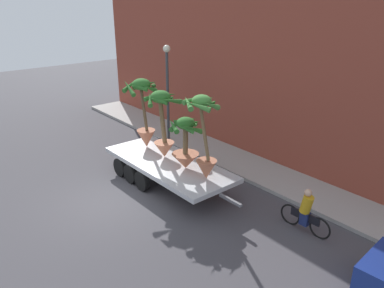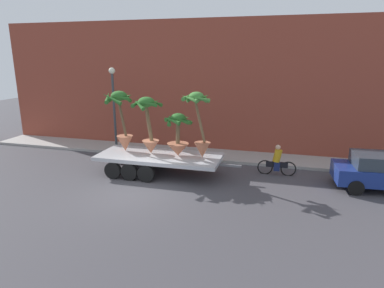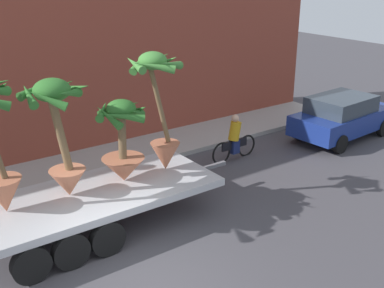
# 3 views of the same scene
# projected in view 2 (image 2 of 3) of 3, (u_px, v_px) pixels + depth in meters

# --- Properties ---
(ground_plane) EXTENTS (60.00, 60.00, 0.00)m
(ground_plane) POSITION_uv_depth(u_px,v_px,m) (134.00, 193.00, 14.02)
(ground_plane) COLOR #423F44
(sidewalk) EXTENTS (24.00, 2.20, 0.15)m
(sidewalk) POSITION_uv_depth(u_px,v_px,m) (178.00, 152.00, 19.69)
(sidewalk) COLOR #A39E99
(sidewalk) RESTS_ON ground
(building_facade) EXTENTS (24.00, 1.20, 7.68)m
(building_facade) POSITION_uv_depth(u_px,v_px,m) (186.00, 86.00, 20.31)
(building_facade) COLOR brown
(building_facade) RESTS_ON ground
(flatbed_trailer) EXTENTS (6.96, 2.50, 0.98)m
(flatbed_trailer) POSITION_uv_depth(u_px,v_px,m) (155.00, 159.00, 16.12)
(flatbed_trailer) COLOR #B7BABF
(flatbed_trailer) RESTS_ON ground
(potted_palm_rear) EXTENTS (1.30, 1.38, 2.05)m
(potted_palm_rear) POSITION_uv_depth(u_px,v_px,m) (178.00, 137.00, 15.68)
(potted_palm_rear) COLOR #B26647
(potted_palm_rear) RESTS_ON flatbed_trailer
(potted_palm_middle) EXTENTS (1.41, 1.37, 2.76)m
(potted_palm_middle) POSITION_uv_depth(u_px,v_px,m) (149.00, 123.00, 15.94)
(potted_palm_middle) COLOR #C17251
(potted_palm_middle) RESTS_ON flatbed_trailer
(potted_palm_front) EXTENTS (1.52, 1.48, 2.99)m
(potted_palm_front) POSITION_uv_depth(u_px,v_px,m) (122.00, 119.00, 16.32)
(potted_palm_front) COLOR #B26647
(potted_palm_front) RESTS_ON flatbed_trailer
(potted_palm_extra) EXTENTS (1.41, 1.41, 3.07)m
(potted_palm_extra) POSITION_uv_depth(u_px,v_px,m) (199.00, 124.00, 15.23)
(potted_palm_extra) COLOR #B26647
(potted_palm_extra) RESTS_ON flatbed_trailer
(cyclist) EXTENTS (1.84, 0.36, 1.54)m
(cyclist) POSITION_uv_depth(u_px,v_px,m) (277.00, 162.00, 15.99)
(cyclist) COLOR black
(cyclist) RESTS_ON ground
(parked_car) EXTENTS (4.22, 2.12, 1.58)m
(parked_car) POSITION_uv_depth(u_px,v_px,m) (384.00, 171.00, 14.16)
(parked_car) COLOR navy
(parked_car) RESTS_ON ground
(street_lamp) EXTENTS (0.36, 0.36, 4.83)m
(street_lamp) POSITION_uv_depth(u_px,v_px,m) (114.00, 99.00, 19.06)
(street_lamp) COLOR #383D42
(street_lamp) RESTS_ON sidewalk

